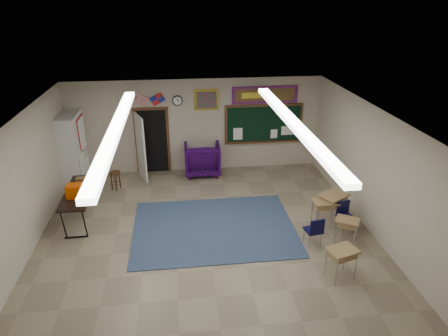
{
  "coord_description": "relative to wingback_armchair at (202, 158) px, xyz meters",
  "views": [
    {
      "loc": [
        -0.58,
        -7.7,
        5.42
      ],
      "look_at": [
        0.54,
        1.5,
        1.32
      ],
      "focal_mm": 32.0,
      "sensor_mm": 36.0,
      "label": 1
    }
  ],
  "objects": [
    {
      "name": "storage_cabinet",
      "position": [
        -3.86,
        -0.3,
        0.58
      ],
      "size": [
        0.59,
        1.25,
        2.2
      ],
      "color": "silver",
      "rests_on": "floor"
    },
    {
      "name": "student_desk_front_right",
      "position": [
        3.06,
        -3.44,
        -0.07
      ],
      "size": [
        0.84,
        0.78,
        0.81
      ],
      "rotation": [
        0.0,
        0.0,
        0.55
      ],
      "color": "#A4864C",
      "rests_on": "floor"
    },
    {
      "name": "area_rug",
      "position": [
        0.05,
        -3.35,
        -0.51
      ],
      "size": [
        4.0,
        3.0,
        0.02
      ],
      "primitive_type": "cube",
      "color": "#30405C",
      "rests_on": "floor"
    },
    {
      "name": "framed_art_print",
      "position": [
        0.2,
        0.32,
        1.83
      ],
      "size": [
        0.75,
        0.05,
        0.65
      ],
      "color": "#B09322",
      "rests_on": "back_wall"
    },
    {
      "name": "right_wall",
      "position": [
        3.85,
        -4.15,
        0.98
      ],
      "size": [
        0.04,
        9.0,
        3.0
      ],
      "primitive_type": "cube",
      "color": "#B3A791",
      "rests_on": "floor"
    },
    {
      "name": "wooden_stool",
      "position": [
        -2.64,
        -0.84,
        -0.23
      ],
      "size": [
        0.31,
        0.31,
        0.56
      ],
      "color": "#472515",
      "rests_on": "floor"
    },
    {
      "name": "student_desk_front_left",
      "position": [
        2.79,
        -3.57,
        -0.12
      ],
      "size": [
        0.6,
        0.45,
        0.71
      ],
      "rotation": [
        0.0,
        0.0,
        0.0
      ],
      "color": "#A4864C",
      "rests_on": "floor"
    },
    {
      "name": "wingback_armchair",
      "position": [
        0.0,
        0.0,
        0.0
      ],
      "size": [
        1.13,
        1.16,
        1.04
      ],
      "primitive_type": "imported",
      "rotation": [
        0.0,
        0.0,
        3.12
      ],
      "color": "#230537",
      "rests_on": "floor"
    },
    {
      "name": "student_desk_back_right",
      "position": [
        3.05,
        -4.34,
        -0.17
      ],
      "size": [
        0.65,
        0.61,
        0.63
      ],
      "rotation": [
        0.0,
        0.0,
        -0.55
      ],
      "color": "#A4864C",
      "rests_on": "floor"
    },
    {
      "name": "floor",
      "position": [
        -0.15,
        -4.15,
        -0.52
      ],
      "size": [
        9.0,
        9.0,
        0.0
      ],
      "primitive_type": "plane",
      "color": "#82755A",
      "rests_on": "ground"
    },
    {
      "name": "ceiling",
      "position": [
        -0.15,
        -4.15,
        2.48
      ],
      "size": [
        8.0,
        9.0,
        0.04
      ],
      "primitive_type": "cube",
      "color": "silver",
      "rests_on": "back_wall"
    },
    {
      "name": "bulletin_board",
      "position": [
        2.05,
        0.32,
        1.93
      ],
      "size": [
        2.1,
        0.05,
        0.55
      ],
      "color": "red",
      "rests_on": "back_wall"
    },
    {
      "name": "left_wall",
      "position": [
        -4.15,
        -4.15,
        0.98
      ],
      "size": [
        0.04,
        9.0,
        3.0
      ],
      "primitive_type": "cube",
      "color": "#B3A791",
      "rests_on": "floor"
    },
    {
      "name": "student_desk_back_left",
      "position": [
        2.44,
        -5.54,
        -0.13
      ],
      "size": [
        0.68,
        0.58,
        0.69
      ],
      "rotation": [
        0.0,
        0.0,
        0.29
      ],
      "color": "#A4864C",
      "rests_on": "floor"
    },
    {
      "name": "wall_clock",
      "position": [
        -0.7,
        0.32,
        1.83
      ],
      "size": [
        0.32,
        0.05,
        0.32
      ],
      "color": "black",
      "rests_on": "back_wall"
    },
    {
      "name": "chalkboard",
      "position": [
        2.05,
        0.31,
        0.95
      ],
      "size": [
        2.55,
        0.14,
        1.3
      ],
      "color": "#593119",
      "rests_on": "back_wall"
    },
    {
      "name": "doorway",
      "position": [
        -1.65,
        0.2,
        0.54
      ],
      "size": [
        1.1,
        0.89,
        2.16
      ],
      "color": "black",
      "rests_on": "back_wall"
    },
    {
      "name": "wall_flags",
      "position": [
        -1.55,
        0.29,
        1.96
      ],
      "size": [
        1.16,
        0.06,
        0.7
      ],
      "primitive_type": null,
      "color": "red",
      "rests_on": "back_wall"
    },
    {
      "name": "back_wall",
      "position": [
        -0.15,
        0.35,
        0.98
      ],
      "size": [
        8.0,
        0.04,
        3.0
      ],
      "primitive_type": "cube",
      "color": "#B3A791",
      "rests_on": "floor"
    },
    {
      "name": "student_chair_desk_a",
      "position": [
        2.25,
        -4.35,
        -0.14
      ],
      "size": [
        0.44,
        0.44,
        0.77
      ],
      "primitive_type": null,
      "rotation": [
        0.0,
        0.0,
        3.3
      ],
      "color": "black",
      "rests_on": "floor"
    },
    {
      "name": "student_chair_desk_b",
      "position": [
        3.23,
        -3.89,
        -0.13
      ],
      "size": [
        0.46,
        0.46,
        0.77
      ],
      "primitive_type": null,
      "rotation": [
        0.0,
        0.0,
        0.23
      ],
      "color": "black",
      "rests_on": "floor"
    },
    {
      "name": "folding_table",
      "position": [
        -3.3,
        -2.52,
        -0.07
      ],
      "size": [
        0.7,
        1.98,
        1.12
      ],
      "rotation": [
        0.0,
        0.0,
        0.02
      ],
      "color": "black",
      "rests_on": "floor"
    },
    {
      "name": "student_chair_reading",
      "position": [
        -0.17,
        -0.22,
        -0.06
      ],
      "size": [
        0.53,
        0.53,
        0.92
      ],
      "primitive_type": null,
      "rotation": [
        0.0,
        0.0,
        2.97
      ],
      "color": "black",
      "rests_on": "floor"
    },
    {
      "name": "fluorescent_strips",
      "position": [
        -0.15,
        -4.15,
        2.42
      ],
      "size": [
        3.86,
        6.0,
        0.1
      ],
      "primitive_type": null,
      "color": "white",
      "rests_on": "ceiling"
    }
  ]
}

